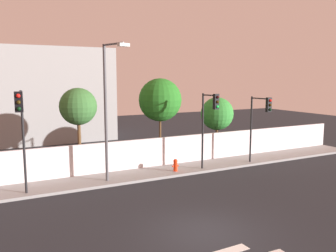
{
  "coord_description": "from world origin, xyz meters",
  "views": [
    {
      "loc": [
        -7.02,
        -10.48,
        5.78
      ],
      "look_at": [
        1.8,
        6.5,
        3.13
      ],
      "focal_mm": 37.75,
      "sensor_mm": 36.0,
      "label": 1
    }
  ],
  "objects_px": {
    "roadside_tree_midright": "(217,114)",
    "fire_hydrant": "(175,165)",
    "roadside_tree_leftmost": "(78,107)",
    "traffic_light_left": "(21,121)",
    "traffic_light_right": "(261,115)",
    "street_lamp_curbside": "(108,103)",
    "roadside_tree_midleft": "(160,100)",
    "traffic_light_center": "(210,115)"
  },
  "relations": [
    {
      "from": "roadside_tree_midright",
      "to": "fire_hydrant",
      "type": "bearing_deg",
      "value": -149.97
    },
    {
      "from": "fire_hydrant",
      "to": "roadside_tree_leftmost",
      "type": "bearing_deg",
      "value": 149.82
    },
    {
      "from": "roadside_tree_midright",
      "to": "traffic_light_left",
      "type": "bearing_deg",
      "value": -163.96
    },
    {
      "from": "traffic_light_right",
      "to": "fire_hydrant",
      "type": "height_order",
      "value": "traffic_light_right"
    },
    {
      "from": "street_lamp_curbside",
      "to": "fire_hydrant",
      "type": "height_order",
      "value": "street_lamp_curbside"
    },
    {
      "from": "fire_hydrant",
      "to": "roadside_tree_leftmost",
      "type": "height_order",
      "value": "roadside_tree_leftmost"
    },
    {
      "from": "traffic_light_left",
      "to": "fire_hydrant",
      "type": "xyz_separation_m",
      "value": [
        8.56,
        0.99,
        -3.26
      ]
    },
    {
      "from": "traffic_light_right",
      "to": "roadside_tree_midleft",
      "type": "height_order",
      "value": "roadside_tree_midleft"
    },
    {
      "from": "fire_hydrant",
      "to": "roadside_tree_midright",
      "type": "xyz_separation_m",
      "value": [
        5.07,
        2.93,
        2.57
      ]
    },
    {
      "from": "traffic_light_center",
      "to": "roadside_tree_leftmost",
      "type": "relative_size",
      "value": 0.9
    },
    {
      "from": "traffic_light_center",
      "to": "traffic_light_right",
      "type": "xyz_separation_m",
      "value": [
        3.75,
        -0.24,
        -0.18
      ]
    },
    {
      "from": "traffic_light_left",
      "to": "traffic_light_center",
      "type": "xyz_separation_m",
      "value": [
        10.46,
        0.2,
        -0.26
      ]
    },
    {
      "from": "street_lamp_curbside",
      "to": "traffic_light_center",
      "type": "bearing_deg",
      "value": -5.23
    },
    {
      "from": "roadside_tree_midleft",
      "to": "roadside_tree_midright",
      "type": "distance_m",
      "value": 4.79
    },
    {
      "from": "traffic_light_center",
      "to": "roadside_tree_midleft",
      "type": "height_order",
      "value": "roadside_tree_midleft"
    },
    {
      "from": "traffic_light_left",
      "to": "street_lamp_curbside",
      "type": "bearing_deg",
      "value": 9.93
    },
    {
      "from": "traffic_light_right",
      "to": "fire_hydrant",
      "type": "distance_m",
      "value": 6.4
    },
    {
      "from": "fire_hydrant",
      "to": "roadside_tree_midleft",
      "type": "relative_size",
      "value": 0.13
    },
    {
      "from": "traffic_light_right",
      "to": "street_lamp_curbside",
      "type": "relative_size",
      "value": 0.6
    },
    {
      "from": "traffic_light_center",
      "to": "fire_hydrant",
      "type": "bearing_deg",
      "value": 157.5
    },
    {
      "from": "traffic_light_center",
      "to": "street_lamp_curbside",
      "type": "height_order",
      "value": "street_lamp_curbside"
    },
    {
      "from": "traffic_light_center",
      "to": "roadside_tree_leftmost",
      "type": "distance_m",
      "value": 7.89
    },
    {
      "from": "traffic_light_center",
      "to": "traffic_light_left",
      "type": "bearing_deg",
      "value": -178.89
    },
    {
      "from": "traffic_light_left",
      "to": "traffic_light_right",
      "type": "height_order",
      "value": "traffic_light_left"
    },
    {
      "from": "traffic_light_right",
      "to": "roadside_tree_midright",
      "type": "relative_size",
      "value": 1.01
    },
    {
      "from": "traffic_light_left",
      "to": "traffic_light_center",
      "type": "height_order",
      "value": "traffic_light_left"
    },
    {
      "from": "street_lamp_curbside",
      "to": "roadside_tree_midright",
      "type": "bearing_deg",
      "value": 18.8
    },
    {
      "from": "street_lamp_curbside",
      "to": "roadside_tree_leftmost",
      "type": "bearing_deg",
      "value": 104.79
    },
    {
      "from": "street_lamp_curbside",
      "to": "roadside_tree_midleft",
      "type": "height_order",
      "value": "street_lamp_curbside"
    },
    {
      "from": "traffic_light_right",
      "to": "roadside_tree_leftmost",
      "type": "distance_m",
      "value": 11.42
    },
    {
      "from": "traffic_light_right",
      "to": "traffic_light_left",
      "type": "bearing_deg",
      "value": 179.87
    },
    {
      "from": "traffic_light_right",
      "to": "fire_hydrant",
      "type": "relative_size",
      "value": 5.86
    },
    {
      "from": "street_lamp_curbside",
      "to": "fire_hydrant",
      "type": "bearing_deg",
      "value": 3.09
    },
    {
      "from": "fire_hydrant",
      "to": "roadside_tree_midright",
      "type": "distance_m",
      "value": 6.4
    },
    {
      "from": "street_lamp_curbside",
      "to": "roadside_tree_midleft",
      "type": "xyz_separation_m",
      "value": [
        4.63,
        3.16,
        -0.18
      ]
    },
    {
      "from": "street_lamp_curbside",
      "to": "roadside_tree_leftmost",
      "type": "relative_size",
      "value": 1.42
    },
    {
      "from": "traffic_light_left",
      "to": "traffic_light_right",
      "type": "relative_size",
      "value": 1.15
    },
    {
      "from": "traffic_light_center",
      "to": "fire_hydrant",
      "type": "xyz_separation_m",
      "value": [
        -1.9,
        0.79,
        -3.01
      ]
    },
    {
      "from": "roadside_tree_midright",
      "to": "street_lamp_curbside",
      "type": "bearing_deg",
      "value": -161.2
    },
    {
      "from": "street_lamp_curbside",
      "to": "roadside_tree_midleft",
      "type": "relative_size",
      "value": 1.28
    },
    {
      "from": "roadside_tree_midleft",
      "to": "street_lamp_curbside",
      "type": "bearing_deg",
      "value": -145.67
    },
    {
      "from": "traffic_light_left",
      "to": "roadside_tree_midright",
      "type": "distance_m",
      "value": 14.21
    }
  ]
}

